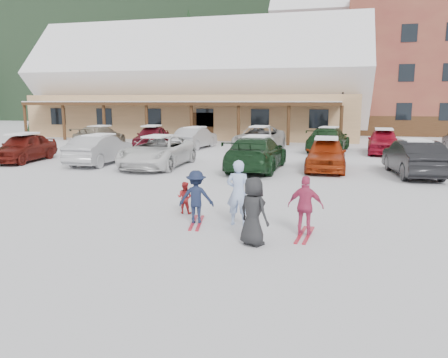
% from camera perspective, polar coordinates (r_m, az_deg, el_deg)
% --- Properties ---
extents(ground, '(160.00, 160.00, 0.00)m').
position_cam_1_polar(ground, '(11.23, -2.75, -5.84)').
color(ground, white).
rests_on(ground, ground).
extents(forested_hillside, '(300.00, 70.00, 38.00)m').
position_cam_1_polar(forested_hillside, '(96.70, 12.81, 19.35)').
color(forested_hillside, black).
rests_on(forested_hillside, ground).
extents(day_lodge, '(29.12, 12.50, 10.38)m').
position_cam_1_polar(day_lodge, '(40.18, -3.54, 11.32)').
color(day_lodge, tan).
rests_on(day_lodge, ground).
extents(lamp_post, '(0.50, 0.25, 6.53)m').
position_cam_1_polar(lamp_post, '(35.32, 15.27, 10.72)').
color(lamp_post, black).
rests_on(lamp_post, ground).
extents(conifer_0, '(4.40, 4.40, 10.20)m').
position_cam_1_polar(conifer_0, '(49.83, -22.24, 12.38)').
color(conifer_0, black).
rests_on(conifer_0, ground).
extents(conifer_2, '(5.28, 5.28, 12.24)m').
position_cam_1_polar(conifer_2, '(62.06, -18.68, 13.06)').
color(conifer_2, black).
rests_on(conifer_2, ground).
extents(conifer_3, '(3.96, 3.96, 9.18)m').
position_cam_1_polar(conifer_3, '(54.44, 17.51, 11.80)').
color(conifer_3, black).
rests_on(conifer_3, ground).
extents(adult_skier, '(0.61, 0.41, 1.66)m').
position_cam_1_polar(adult_skier, '(10.92, 1.87, -1.80)').
color(adult_skier, '#A4BCEC').
rests_on(adult_skier, ground).
extents(toddler_red, '(0.46, 0.37, 0.90)m').
position_cam_1_polar(toddler_red, '(12.18, -5.16, -2.43)').
color(toddler_red, red).
rests_on(toddler_red, ground).
extents(child_navy, '(0.97, 0.67, 1.37)m').
position_cam_1_polar(child_navy, '(11.11, -3.64, -2.38)').
color(child_navy, '#161F3A').
rests_on(child_navy, ground).
extents(skis_child_navy, '(0.46, 1.41, 0.03)m').
position_cam_1_polar(skis_child_navy, '(11.27, -3.60, -5.71)').
color(skis_child_navy, '#AD182A').
rests_on(skis_child_navy, ground).
extents(child_magenta, '(0.85, 0.42, 1.41)m').
position_cam_1_polar(child_magenta, '(10.24, 10.61, -3.50)').
color(child_magenta, '#C13662').
rests_on(child_magenta, ground).
extents(skis_child_magenta, '(0.33, 1.41, 0.03)m').
position_cam_1_polar(skis_child_magenta, '(10.42, 10.49, -7.18)').
color(skis_child_magenta, '#AD182A').
rests_on(skis_child_magenta, ground).
extents(bystander_dark, '(0.87, 0.79, 1.50)m').
position_cam_1_polar(bystander_dark, '(9.43, 3.84, -4.25)').
color(bystander_dark, black).
rests_on(bystander_dark, ground).
extents(parked_car_0, '(2.12, 4.41, 1.45)m').
position_cam_1_polar(parked_car_0, '(24.84, -24.71, 3.75)').
color(parked_car_0, '#5E1610').
rests_on(parked_car_0, ground).
extents(parked_car_1, '(1.63, 4.47, 1.46)m').
position_cam_1_polar(parked_car_1, '(22.50, -15.90, 3.73)').
color(parked_car_1, '#A7A7AB').
rests_on(parked_car_1, ground).
extents(parked_car_2, '(2.53, 5.34, 1.47)m').
position_cam_1_polar(parked_car_2, '(20.96, -8.64, 3.57)').
color(parked_car_2, white).
rests_on(parked_car_2, ground).
extents(parked_car_3, '(2.32, 5.36, 1.54)m').
position_cam_1_polar(parked_car_3, '(19.79, 4.28, 3.37)').
color(parked_car_3, '#16351B').
rests_on(parked_car_3, ground).
extents(parked_car_4, '(1.75, 4.31, 1.47)m').
position_cam_1_polar(parked_car_4, '(20.27, 13.17, 3.19)').
color(parked_car_4, '#AB3511').
rests_on(parked_car_4, ground).
extents(parked_car_5, '(2.11, 4.70, 1.50)m').
position_cam_1_polar(parked_car_5, '(19.89, 23.52, 2.53)').
color(parked_car_5, black).
rests_on(parked_car_5, ground).
extents(parked_car_7, '(2.16, 4.97, 1.42)m').
position_cam_1_polar(parked_car_7, '(31.26, -15.90, 5.38)').
color(parked_car_7, gray).
rests_on(parked_car_7, ground).
extents(parked_car_8, '(2.25, 4.46, 1.46)m').
position_cam_1_polar(parked_car_8, '(30.08, -9.42, 5.49)').
color(parked_car_8, maroon).
rests_on(parked_car_8, ground).
extents(parked_car_9, '(1.94, 4.40, 1.40)m').
position_cam_1_polar(parked_car_9, '(29.03, -3.76, 5.39)').
color(parked_car_9, '#A5A5AA').
rests_on(parked_car_9, ground).
extents(parked_car_10, '(2.92, 5.67, 1.53)m').
position_cam_1_polar(parked_car_10, '(27.93, 4.64, 5.32)').
color(parked_car_10, silver).
rests_on(parked_car_10, ground).
extents(parked_car_11, '(2.86, 5.44, 1.50)m').
position_cam_1_polar(parked_car_11, '(27.96, 13.49, 5.06)').
color(parked_car_11, '#163618').
rests_on(parked_car_11, ground).
extents(parked_car_12, '(2.04, 4.45, 1.48)m').
position_cam_1_polar(parked_car_12, '(27.63, 20.09, 4.64)').
color(parked_car_12, '#AD142C').
rests_on(parked_car_12, ground).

